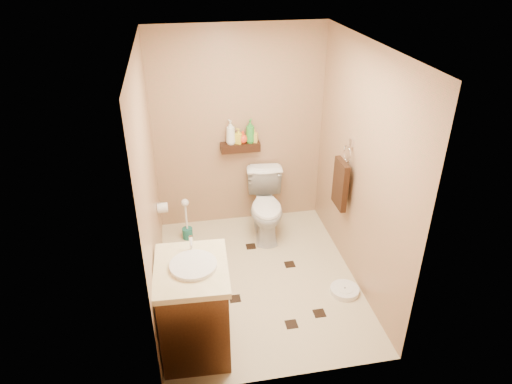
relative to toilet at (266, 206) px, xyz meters
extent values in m
plane|color=beige|center=(-0.25, -0.83, -0.38)|extent=(2.50, 2.50, 0.00)
cube|color=#9D7F5A|center=(-0.25, 0.42, 0.82)|extent=(2.00, 0.04, 2.40)
cube|color=#9D7F5A|center=(-0.25, -2.08, 0.82)|extent=(2.00, 0.04, 2.40)
cube|color=#9D7F5A|center=(-1.25, -0.83, 0.82)|extent=(0.04, 2.50, 2.40)
cube|color=#9D7F5A|center=(0.75, -0.83, 0.82)|extent=(0.04, 2.50, 2.40)
cube|color=silver|center=(-0.25, -0.83, 2.02)|extent=(2.00, 2.50, 0.02)
cube|color=black|center=(-0.25, 0.34, 0.64)|extent=(0.46, 0.14, 0.10)
cube|color=black|center=(-0.54, -1.09, -0.38)|extent=(0.11, 0.11, 0.01)
cube|color=black|center=(0.13, -0.65, -0.38)|extent=(0.11, 0.11, 0.01)
cube|color=black|center=(-0.07, -1.53, -0.38)|extent=(0.11, 0.11, 0.01)
cube|color=black|center=(-0.72, -0.27, -0.38)|extent=(0.11, 0.11, 0.01)
cube|color=black|center=(0.23, -1.44, -0.38)|extent=(0.11, 0.11, 0.01)
cube|color=black|center=(-0.23, -0.24, -0.38)|extent=(0.11, 0.11, 0.01)
imported|color=white|center=(0.00, 0.00, 0.00)|extent=(0.51, 0.79, 0.77)
cube|color=brown|center=(-0.95, -1.62, 0.03)|extent=(0.58, 0.70, 0.82)
cube|color=beige|center=(-0.95, -1.62, 0.46)|extent=(0.62, 0.74, 0.05)
cylinder|color=white|center=(-0.93, -1.62, 0.49)|extent=(0.38, 0.38, 0.05)
cylinder|color=silver|center=(-0.93, -1.38, 0.56)|extent=(0.03, 0.03, 0.13)
cylinder|color=white|center=(0.57, -1.19, -0.36)|extent=(0.35, 0.35, 0.05)
cylinder|color=white|center=(0.57, -1.19, -0.33)|extent=(0.18, 0.18, 0.01)
cylinder|color=#19675B|center=(-0.95, 0.07, -0.32)|extent=(0.12, 0.12, 0.13)
cylinder|color=white|center=(-0.95, 0.07, -0.07)|extent=(0.02, 0.02, 0.38)
sphere|color=white|center=(-0.95, 0.07, 0.11)|extent=(0.09, 0.09, 0.09)
cube|color=silver|center=(0.73, -0.58, 1.00)|extent=(0.03, 0.06, 0.08)
torus|color=silver|center=(0.70, -0.58, 0.88)|extent=(0.02, 0.19, 0.19)
cube|color=#341D0F|center=(0.66, -0.58, 0.54)|extent=(0.06, 0.30, 0.52)
cylinder|color=white|center=(-1.19, -0.18, 0.22)|extent=(0.11, 0.11, 0.11)
cylinder|color=silver|center=(-1.23, -0.18, 0.28)|extent=(0.04, 0.02, 0.02)
imported|color=white|center=(-0.36, 0.34, 0.83)|extent=(0.14, 0.14, 0.28)
imported|color=gold|center=(-0.27, 0.34, 0.78)|extent=(0.11, 0.11, 0.18)
imported|color=#EA3F1B|center=(-0.22, 0.34, 0.76)|extent=(0.16, 0.16, 0.15)
imported|color=green|center=(-0.13, 0.34, 0.83)|extent=(0.15, 0.15, 0.28)
imported|color=gold|center=(-0.08, 0.34, 0.77)|extent=(0.09, 0.09, 0.16)
camera|label=1|loc=(-0.96, -4.53, 2.76)|focal=32.00mm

